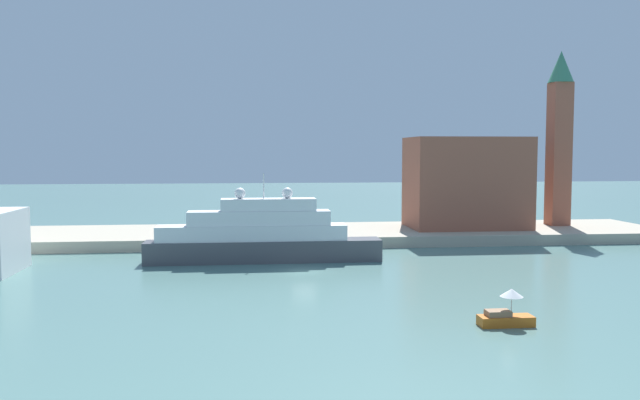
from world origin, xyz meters
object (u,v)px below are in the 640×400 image
small_motorboat (506,313)px  bell_tower (559,131)px  harbor_building (466,183)px  parked_car (199,231)px  large_yacht (261,237)px  mooring_bollard (296,234)px  person_figure (239,231)px  work_barge (167,253)px

small_motorboat → bell_tower: bell_tower is taller
harbor_building → bell_tower: 17.16m
harbor_building → parked_car: 40.02m
parked_car → harbor_building: bearing=7.2°
small_motorboat → harbor_building: (13.61, 48.94, 7.29)m
large_yacht → small_motorboat: large_yacht is taller
harbor_building → bell_tower: bearing=6.0°
mooring_bollard → person_figure: bearing=168.0°
harbor_building → bell_tower: (15.20, 1.59, 7.80)m
large_yacht → parked_car: bearing=120.6°
large_yacht → parked_car: (-8.12, 13.74, -0.93)m
person_figure → mooring_bollard: size_ratio=1.88×
parked_car → person_figure: person_figure is taller
harbor_building → mooring_bollard: bearing=-161.4°
work_barge → parked_car: size_ratio=0.97×
work_barge → mooring_bollard: mooring_bollard is taller
large_yacht → mooring_bollard: 11.00m
large_yacht → work_barge: large_yacht is taller
harbor_building → mooring_bollard: size_ratio=19.40×
bell_tower → parked_car: size_ratio=6.38×
work_barge → person_figure: size_ratio=2.43×
work_barge → harbor_building: 45.14m
bell_tower → parked_car: bell_tower is taller
parked_car → mooring_bollard: (12.95, -3.90, -0.10)m
large_yacht → small_motorboat: size_ratio=6.82×
small_motorboat → bell_tower: bearing=60.3°
large_yacht → work_barge: bearing=152.2°
parked_car → bell_tower: bearing=6.8°
person_figure → parked_car: bearing=156.9°
harbor_building → person_figure: harbor_building is taller
bell_tower → mooring_bollard: 45.04m
large_yacht → mooring_bollard: large_yacht is taller
work_barge → bell_tower: bearing=13.8°
small_motorboat → work_barge: small_motorboat is taller
small_motorboat → person_figure: 46.37m
small_motorboat → parked_car: size_ratio=0.96×
small_motorboat → work_barge: 46.50m
parked_car → mooring_bollard: parked_car is taller
work_barge → harbor_building: size_ratio=0.24×
person_figure → large_yacht: bearing=-76.7°
parked_car → large_yacht: bearing=-59.4°
bell_tower → mooring_bollard: bell_tower is taller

